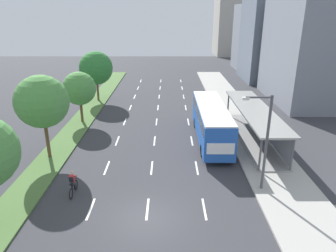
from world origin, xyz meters
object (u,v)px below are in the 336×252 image
at_px(bus_shelter, 256,121).
at_px(cyclist, 72,184).
at_px(median_tree_third, 78,89).
at_px(bus, 210,119).
at_px(streetlight, 263,137).
at_px(median_tree_second, 41,102).
at_px(median_tree_fourth, 95,68).

distance_m(bus_shelter, cyclist, 17.34).
bearing_deg(median_tree_third, bus, -20.35).
bearing_deg(median_tree_third, streetlight, -41.38).
distance_m(cyclist, streetlight, 12.81).
distance_m(median_tree_second, median_tree_third, 8.81).
bearing_deg(median_tree_second, bus_shelter, 12.30).
height_order(bus, median_tree_fourth, median_tree_fourth).
distance_m(bus_shelter, median_tree_third, 18.37).
distance_m(bus_shelter, median_tree_fourth, 22.44).
height_order(bus, cyclist, bus).
height_order(median_tree_second, median_tree_fourth, median_tree_second).
distance_m(bus_shelter, median_tree_second, 18.73).
distance_m(bus, median_tree_fourth, 19.33).
relative_size(bus_shelter, cyclist, 7.61).
relative_size(median_tree_second, streetlight, 1.04).
height_order(median_tree_second, median_tree_third, median_tree_second).
height_order(median_tree_fourth, streetlight, streetlight).
relative_size(bus_shelter, median_tree_second, 2.04).
bearing_deg(bus_shelter, cyclist, -147.11).
distance_m(median_tree_second, streetlight, 16.73).
bearing_deg(streetlight, median_tree_fourth, 124.85).
bearing_deg(median_tree_fourth, median_tree_third, -89.42).
height_order(bus, streetlight, streetlight).
height_order(bus_shelter, median_tree_third, median_tree_third).
bearing_deg(cyclist, bus_shelter, 32.89).
bearing_deg(median_tree_fourth, cyclist, -82.09).
relative_size(bus, median_tree_third, 2.08).
bearing_deg(median_tree_third, median_tree_second, -92.91).
xyz_separation_m(bus_shelter, streetlight, (-2.11, -8.87, 2.02)).
xyz_separation_m(bus, streetlight, (2.17, -8.72, 1.82)).
distance_m(median_tree_third, median_tree_fourth, 8.76).
xyz_separation_m(median_tree_third, streetlight, (15.51, -13.67, 0.11)).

